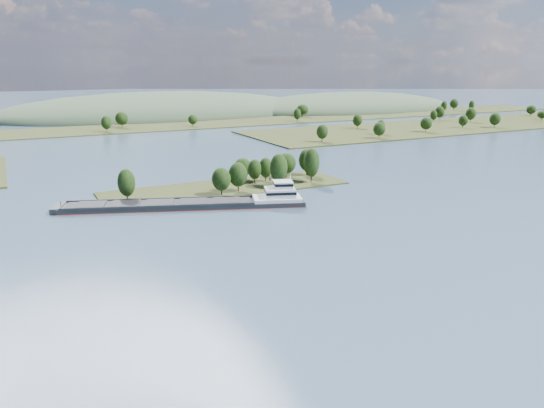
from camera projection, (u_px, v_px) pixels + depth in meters
ground at (298, 229)px, 164.51m from camera, size 1800.00×1800.00×0.00m
tree_island at (246, 177)px, 217.65m from camera, size 100.00×30.00×15.82m
right_bank at (442, 126)px, 419.15m from camera, size 320.00×90.00×14.75m
back_shoreline at (130, 128)px, 409.35m from camera, size 900.00×60.00×15.73m
hill_east at (349, 109)px, 579.06m from camera, size 260.00×140.00×36.00m
hill_west at (162, 114)px, 518.56m from camera, size 320.00×160.00×44.00m
cargo_barge at (200, 203)px, 188.58m from camera, size 86.09×39.21×11.86m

